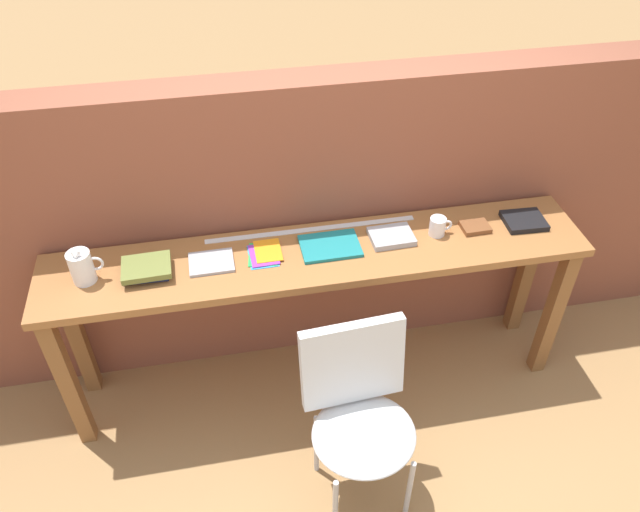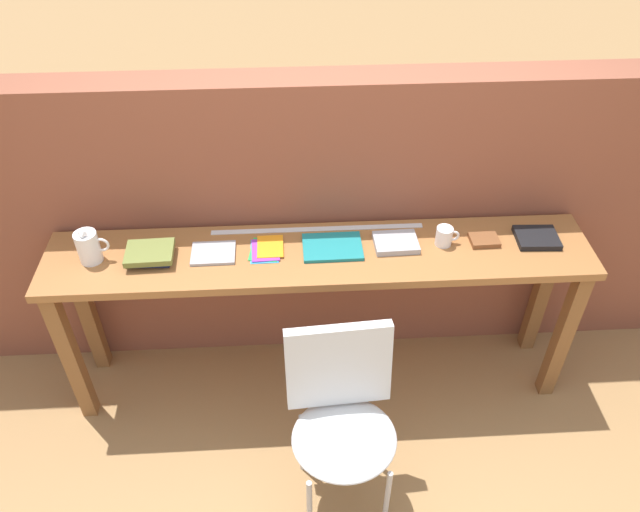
% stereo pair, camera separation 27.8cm
% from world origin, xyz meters
% --- Properties ---
extents(ground_plane, '(40.00, 40.00, 0.00)m').
position_xyz_m(ground_plane, '(0.00, 0.00, 0.00)').
color(ground_plane, '#9E7547').
extents(brick_wall_back, '(6.00, 0.20, 1.57)m').
position_xyz_m(brick_wall_back, '(0.00, 0.64, 0.79)').
color(brick_wall_back, brown).
rests_on(brick_wall_back, ground).
extents(sideboard, '(2.50, 0.44, 0.88)m').
position_xyz_m(sideboard, '(0.00, 0.30, 0.74)').
color(sideboard, '#996033').
rests_on(sideboard, ground).
extents(chair_white_moulded, '(0.47, 0.48, 0.89)m').
position_xyz_m(chair_white_moulded, '(0.06, -0.33, 0.53)').
color(chair_white_moulded, silver).
rests_on(chair_white_moulded, ground).
extents(pitcher_white, '(0.14, 0.10, 0.18)m').
position_xyz_m(pitcher_white, '(-1.02, 0.30, 0.96)').
color(pitcher_white, white).
rests_on(pitcher_white, sideboard).
extents(book_stack_leftmost, '(0.21, 0.18, 0.06)m').
position_xyz_m(book_stack_leftmost, '(-0.76, 0.30, 0.91)').
color(book_stack_leftmost, navy).
rests_on(book_stack_leftmost, sideboard).
extents(magazine_cycling, '(0.20, 0.16, 0.01)m').
position_xyz_m(magazine_cycling, '(-0.48, 0.31, 0.89)').
color(magazine_cycling, '#9E9EA3').
rests_on(magazine_cycling, sideboard).
extents(pamphlet_pile_colourful, '(0.16, 0.19, 0.01)m').
position_xyz_m(pamphlet_pile_colourful, '(-0.24, 0.33, 0.89)').
color(pamphlet_pile_colourful, '#3399D8').
rests_on(pamphlet_pile_colourful, sideboard).
extents(book_open_centre, '(0.27, 0.20, 0.02)m').
position_xyz_m(book_open_centre, '(0.06, 0.32, 0.89)').
color(book_open_centre, '#19757A').
rests_on(book_open_centre, sideboard).
extents(book_grey_hardcover, '(0.20, 0.16, 0.03)m').
position_xyz_m(book_grey_hardcover, '(0.35, 0.33, 0.89)').
color(book_grey_hardcover, '#9E9EA3').
rests_on(book_grey_hardcover, sideboard).
extents(mug, '(0.11, 0.08, 0.09)m').
position_xyz_m(mug, '(0.58, 0.33, 0.92)').
color(mug, white).
rests_on(mug, sideboard).
extents(leather_journal_brown, '(0.13, 0.10, 0.02)m').
position_xyz_m(leather_journal_brown, '(0.77, 0.33, 0.89)').
color(leather_journal_brown, brown).
rests_on(leather_journal_brown, sideboard).
extents(book_repair_rightmost, '(0.20, 0.17, 0.03)m').
position_xyz_m(book_repair_rightmost, '(1.01, 0.33, 0.89)').
color(book_repair_rightmost, black).
rests_on(book_repair_rightmost, sideboard).
extents(ruler_metal_back_edge, '(1.00, 0.03, 0.00)m').
position_xyz_m(ruler_metal_back_edge, '(0.00, 0.47, 0.88)').
color(ruler_metal_back_edge, silver).
rests_on(ruler_metal_back_edge, sideboard).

